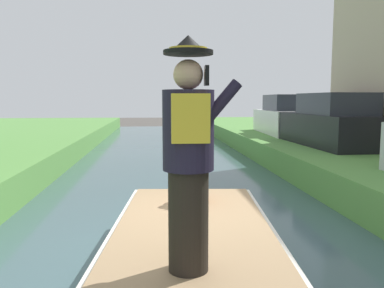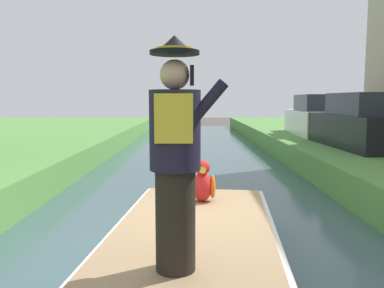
# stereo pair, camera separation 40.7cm
# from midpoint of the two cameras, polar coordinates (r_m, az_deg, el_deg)

# --- Properties ---
(ground_plane) EXTENTS (80.00, 80.00, 0.00)m
(ground_plane) POSITION_cam_midpoint_polar(r_m,az_deg,el_deg) (5.14, -3.18, -17.26)
(ground_plane) COLOR #4C4742
(canal_water) EXTENTS (5.64, 48.00, 0.10)m
(canal_water) POSITION_cam_midpoint_polar(r_m,az_deg,el_deg) (5.12, -3.18, -16.75)
(canal_water) COLOR #3D565B
(canal_water) RESTS_ON ground
(boat) EXTENTS (2.19, 4.35, 0.61)m
(boat) POSITION_cam_midpoint_polar(r_m,az_deg,el_deg) (4.23, -2.69, -16.77)
(boat) COLOR silver
(boat) RESTS_ON canal_water
(person_pirate) EXTENTS (0.61, 0.42, 1.85)m
(person_pirate) POSITION_cam_midpoint_polar(r_m,az_deg,el_deg) (3.01, -4.33, -1.87)
(person_pirate) COLOR black
(person_pirate) RESTS_ON boat
(parrot_plush) EXTENTS (0.36, 0.35, 0.57)m
(parrot_plush) POSITION_cam_midpoint_polar(r_m,az_deg,el_deg) (5.22, -1.92, -5.84)
(parrot_plush) COLOR red
(parrot_plush) RESTS_ON boat
(parked_car_dark) EXTENTS (1.82, 4.05, 1.50)m
(parked_car_dark) POSITION_cam_midpoint_polar(r_m,az_deg,el_deg) (11.81, 19.07, 2.87)
(parked_car_dark) COLOR black
(parked_car_dark) RESTS_ON grass_bank_far
(parked_car_white) EXTENTS (1.90, 4.08, 1.50)m
(parked_car_white) POSITION_cam_midpoint_polar(r_m,az_deg,el_deg) (15.45, 12.97, 3.85)
(parked_car_white) COLOR white
(parked_car_white) RESTS_ON grass_bank_far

